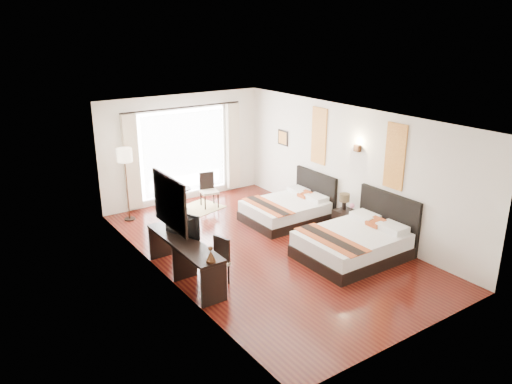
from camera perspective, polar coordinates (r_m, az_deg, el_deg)
floor at (r=10.55m, az=1.22°, el=-6.50°), size 4.50×7.50×0.01m
ceiling at (r=9.69m, az=1.34°, el=8.61°), size 4.50×7.50×0.02m
wall_headboard at (r=11.43m, az=10.47°, el=2.74°), size 0.01×7.50×2.80m
wall_desk at (r=8.98m, az=-10.45°, el=-1.76°), size 0.01×7.50×2.80m
wall_window at (r=13.14m, az=-8.32°, el=4.95°), size 4.50×0.01×2.80m
wall_entry at (r=7.53m, az=18.24°, el=-6.58°), size 4.50×0.01×2.80m
window_glass at (r=13.15m, az=-8.27°, el=4.51°), size 2.40×0.02×2.20m
sheer_curtain at (r=13.10m, az=-8.15°, el=4.46°), size 2.30×0.02×2.10m
drape_left at (r=12.52m, az=-14.01°, el=3.32°), size 0.35×0.14×2.35m
drape_right at (r=13.75m, az=-2.65°, el=5.24°), size 0.35×0.14×2.35m
art_panel_near at (r=10.44m, az=15.60°, el=3.93°), size 0.03×0.50×1.35m
art_panel_far at (r=12.00m, az=7.20°, el=6.37°), size 0.03×0.50×1.35m
wall_sconce at (r=11.06m, az=11.51°, el=4.91°), size 0.10×0.14×0.14m
mirror_frame at (r=8.78m, az=-9.84°, el=-1.17°), size 0.04×1.25×0.95m
mirror_glass at (r=8.79m, az=-9.70°, el=-1.14°), size 0.01×1.12×0.82m
bed_near at (r=10.29m, az=11.27°, el=-5.68°), size 2.09×1.63×1.18m
bed_far at (r=11.93m, az=3.71°, el=-1.97°), size 1.90×1.48×1.06m
nightstand at (r=11.43m, az=10.27°, el=-3.34°), size 0.43×0.53×0.51m
table_lamp at (r=11.37m, az=10.07°, el=-0.77°), size 0.23×0.23×0.37m
vase at (r=11.21m, az=10.88°, el=-2.14°), size 0.14×0.14×0.12m
console_desk at (r=9.32m, az=-8.15°, el=-7.68°), size 0.50×2.20×0.76m
television at (r=9.24m, az=-8.77°, el=-3.81°), size 0.41×0.78×0.46m
bronze_figurine at (r=8.30m, az=-5.19°, el=-7.18°), size 0.22×0.22×0.25m
desk_chair at (r=9.13m, az=-4.59°, el=-8.96°), size 0.50×0.50×0.87m
floor_lamp at (r=11.96m, az=-14.77°, el=3.58°), size 0.35×0.35×1.76m
side_table at (r=12.69m, az=-8.58°, el=-0.80°), size 0.50×0.50×0.58m
fruit_bowl at (r=12.58m, az=-8.64°, el=0.55°), size 0.24×0.24×0.05m
window_chair at (r=12.84m, az=-5.37°, el=-0.54°), size 0.48×0.48×0.88m
jute_rug at (r=12.75m, az=-6.93°, el=-2.00°), size 1.55×1.25×0.01m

